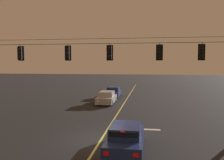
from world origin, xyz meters
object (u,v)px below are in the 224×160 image
traffic_light_right_inner (160,52)px  traffic_light_left_inner (67,53)px  car_waiting_near_lane (126,139)px  car_oncoming_lead (107,98)px  traffic_light_centre (109,53)px  traffic_light_rightmost (202,52)px  traffic_light_leftmost (20,53)px  car_oncoming_trailing (113,92)px

traffic_light_right_inner → traffic_light_left_inner: bearing=180.0°
car_waiting_near_lane → car_oncoming_lead: bearing=103.7°
traffic_light_centre → traffic_light_rightmost: (6.36, 0.00, 0.00)m
traffic_light_left_inner → traffic_light_centre: (3.14, 0.00, 0.00)m
traffic_light_centre → traffic_light_rightmost: same height
traffic_light_centre → car_oncoming_lead: bearing=101.2°
traffic_light_left_inner → car_oncoming_lead: bearing=82.9°
traffic_light_centre → car_waiting_near_lane: (1.65, -4.90, -4.68)m
car_oncoming_lead → traffic_light_centre: bearing=-78.8°
traffic_light_centre → car_waiting_near_lane: 6.97m
traffic_light_leftmost → car_oncoming_trailing: 16.73m
traffic_light_leftmost → traffic_light_left_inner: bearing=0.0°
car_oncoming_trailing → car_waiting_near_lane: bearing=-79.9°
traffic_light_left_inner → traffic_light_centre: bearing=0.0°
traffic_light_centre → traffic_light_rightmost: 6.36m
traffic_light_centre → traffic_light_left_inner: bearing=180.0°
traffic_light_rightmost → car_waiting_near_lane: (-4.71, -4.90, -4.68)m
traffic_light_right_inner → car_oncoming_lead: traffic_light_right_inner is taller
car_waiting_near_lane → traffic_light_left_inner: bearing=134.4°
car_oncoming_trailing → traffic_light_centre: bearing=-82.7°
traffic_light_leftmost → car_waiting_near_lane: 10.89m
traffic_light_right_inner → car_oncoming_trailing: traffic_light_right_inner is taller
traffic_light_leftmost → traffic_light_left_inner: same height
traffic_light_leftmost → car_oncoming_lead: (4.96, 9.78, -4.68)m
traffic_light_left_inner → car_oncoming_trailing: traffic_light_left_inner is taller
traffic_light_right_inner → car_waiting_near_lane: 7.03m
car_oncoming_lead → car_oncoming_trailing: same height
car_waiting_near_lane → car_oncoming_trailing: same height
traffic_light_rightmost → traffic_light_leftmost: bearing=180.0°
traffic_light_leftmost → car_oncoming_trailing: size_ratio=0.28×
traffic_light_centre → traffic_light_leftmost: bearing=180.0°
traffic_light_centre → car_oncoming_lead: traffic_light_centre is taller
traffic_light_centre → car_waiting_near_lane: traffic_light_centre is taller
traffic_light_leftmost → car_oncoming_trailing: traffic_light_leftmost is taller
traffic_light_right_inner → car_oncoming_lead: 12.14m
car_waiting_near_lane → car_oncoming_trailing: (-3.61, 20.19, -0.00)m
traffic_light_rightmost → car_waiting_near_lane: size_ratio=0.28×
traffic_light_leftmost → traffic_light_rightmost: same height
traffic_light_right_inner → traffic_light_rightmost: bearing=0.0°
car_oncoming_trailing → car_oncoming_lead: bearing=-89.6°
traffic_light_rightmost → car_oncoming_trailing: 18.03m
traffic_light_left_inner → car_waiting_near_lane: 8.30m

